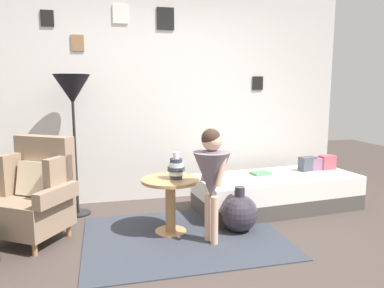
% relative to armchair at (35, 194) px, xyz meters
% --- Properties ---
extents(ground_plane, '(12.00, 12.00, 0.00)m').
position_rel_armchair_xyz_m(ground_plane, '(1.38, -0.90, -0.44)').
color(ground_plane, '#423833').
extents(gallery_wall, '(4.80, 0.12, 2.60)m').
position_rel_armchair_xyz_m(gallery_wall, '(1.38, 1.05, 0.86)').
color(gallery_wall, silver).
rests_on(gallery_wall, ground).
extents(rug, '(1.87, 1.47, 0.01)m').
position_rel_armchair_xyz_m(rug, '(1.36, -0.31, -0.43)').
color(rug, '#333842').
rests_on(rug, ground).
extents(armchair, '(0.90, 0.85, 0.97)m').
position_rel_armchair_xyz_m(armchair, '(0.00, 0.00, 0.00)').
color(armchair, '#9E7042').
rests_on(armchair, ground).
extents(daybed, '(1.97, 0.97, 0.40)m').
position_rel_armchair_xyz_m(daybed, '(2.63, 0.27, -0.24)').
color(daybed, '#4C4742').
rests_on(daybed, ground).
extents(pillow_head, '(0.20, 0.14, 0.18)m').
position_rel_armchair_xyz_m(pillow_head, '(3.39, 0.42, 0.05)').
color(pillow_head, '#D64C56').
rests_on(pillow_head, daybed).
extents(pillow_mid, '(0.22, 0.13, 0.15)m').
position_rel_armchair_xyz_m(pillow_mid, '(3.22, 0.42, 0.04)').
color(pillow_mid, gray).
rests_on(pillow_mid, daybed).
extents(pillow_back, '(0.22, 0.15, 0.18)m').
position_rel_armchair_xyz_m(pillow_back, '(3.11, 0.41, 0.05)').
color(pillow_back, '#474C56').
rests_on(pillow_back, daybed).
extents(side_table, '(0.57, 0.57, 0.55)m').
position_rel_armchair_xyz_m(side_table, '(1.26, -0.16, -0.04)').
color(side_table, tan).
rests_on(side_table, ground).
extents(vase_striped, '(0.17, 0.17, 0.26)m').
position_rel_armchair_xyz_m(vase_striped, '(1.32, -0.18, 0.22)').
color(vase_striped, '#2D384C').
rests_on(vase_striped, side_table).
extents(floor_lamp, '(0.39, 0.39, 1.57)m').
position_rel_armchair_xyz_m(floor_lamp, '(0.34, 0.62, 0.91)').
color(floor_lamp, black).
rests_on(floor_lamp, ground).
extents(person_child, '(0.34, 0.34, 1.07)m').
position_rel_armchair_xyz_m(person_child, '(1.58, -0.49, 0.24)').
color(person_child, '#D8AD8E').
rests_on(person_child, ground).
extents(book_on_daybed, '(0.25, 0.20, 0.03)m').
position_rel_armchair_xyz_m(book_on_daybed, '(2.46, 0.36, -0.02)').
color(book_on_daybed, '#4C895C').
rests_on(book_on_daybed, daybed).
extents(demijohn_near, '(0.37, 0.37, 0.46)m').
position_rel_armchair_xyz_m(demijohn_near, '(1.94, -0.29, -0.25)').
color(demijohn_near, '#332D38').
rests_on(demijohn_near, ground).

